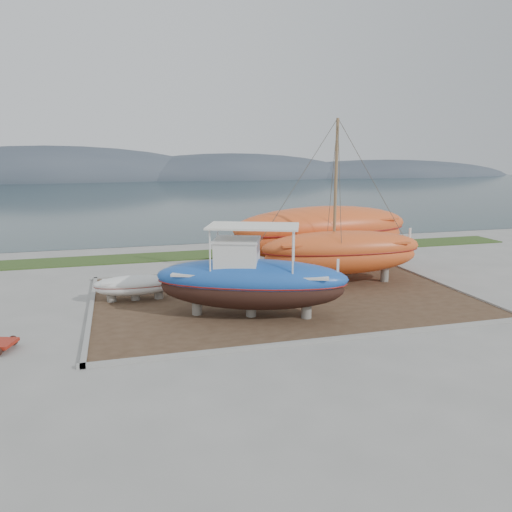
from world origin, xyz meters
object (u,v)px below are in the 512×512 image
object	(u,v)px
white_dinghy	(135,288)
blue_caique	(251,271)
orange_sailboat	(343,203)
orange_bare_hull	(322,239)

from	to	relation	value
white_dinghy	blue_caique	bearing A→B (deg)	-37.75
orange_sailboat	orange_bare_hull	xyz separation A→B (m)	(0.35, 3.45, -2.49)
blue_caique	orange_sailboat	bearing A→B (deg)	54.81
white_dinghy	orange_bare_hull	size ratio (longest dim) A/B	0.34
white_dinghy	orange_bare_hull	distance (m)	11.92
blue_caique	orange_bare_hull	size ratio (longest dim) A/B	0.73
orange_bare_hull	orange_sailboat	bearing A→B (deg)	-101.11
blue_caique	orange_sailboat	world-z (taller)	orange_sailboat
white_dinghy	orange_bare_hull	world-z (taller)	orange_bare_hull
orange_bare_hull	blue_caique	bearing A→B (deg)	-136.23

